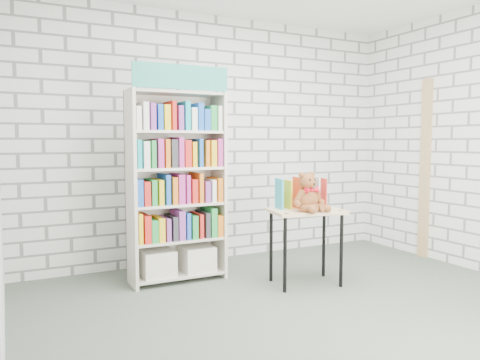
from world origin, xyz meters
name	(u,v)px	position (x,y,z in m)	size (l,w,h in m)	color
ground	(318,313)	(0.00, 0.00, 0.00)	(4.50, 4.50, 0.00)	#495447
room_shell	(321,88)	(0.00, 0.00, 1.78)	(4.52, 4.02, 2.81)	silver
bookshelf	(177,185)	(-0.71, 1.36, 0.95)	(0.93, 0.36, 2.08)	beige
display_table	(306,220)	(0.35, 0.69, 0.62)	(0.75, 0.58, 0.73)	#DAB683
table_books	(301,194)	(0.37, 0.79, 0.87)	(0.50, 0.29, 0.28)	#2BA2BD
teddy_bear	(309,195)	(0.31, 0.59, 0.87)	(0.34, 0.32, 0.37)	brown
door_trim	(425,169)	(2.23, 0.95, 1.05)	(0.05, 0.12, 2.10)	tan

